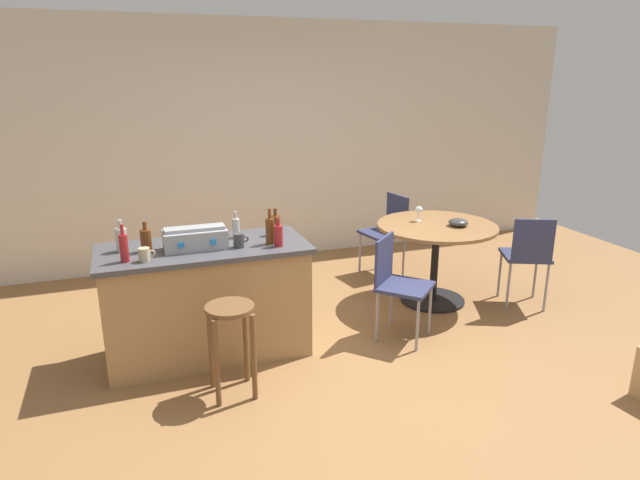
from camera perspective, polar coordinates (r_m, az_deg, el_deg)
ground_plane at (r=4.29m, az=3.23°, el=-12.77°), size 8.80×8.80×0.00m
back_wall at (r=6.40m, az=-6.34°, el=9.88°), size 8.00×0.10×2.70m
kitchen_island at (r=4.34m, az=-11.62°, el=-6.18°), size 1.55×0.70×0.88m
wooden_stool at (r=3.77m, az=-9.23°, el=-9.21°), size 0.33×0.33×0.65m
dining_table at (r=5.29m, az=11.91°, el=-0.26°), size 1.11×1.11×0.77m
folding_chair_near at (r=4.55m, az=7.99°, el=-4.10°), size 0.57×0.57×0.86m
folding_chair_far at (r=5.42m, az=20.71°, el=-1.30°), size 0.53×0.53×0.88m
folding_chair_left at (r=5.99m, az=7.03°, el=1.24°), size 0.46×0.46×0.87m
toolbox at (r=4.12m, az=-12.79°, el=0.15°), size 0.46×0.22×0.17m
bottle_0 at (r=4.15m, az=-17.58°, el=-0.00°), size 0.08×0.08×0.22m
bottle_1 at (r=4.39m, az=-4.63°, el=1.61°), size 0.07×0.07×0.22m
bottle_2 at (r=4.21m, az=-19.86°, el=0.07°), size 0.08×0.08×0.24m
bottle_3 at (r=3.97m, az=-19.65°, el=-0.73°), size 0.06×0.06×0.27m
bottle_4 at (r=4.15m, az=-5.21°, el=1.00°), size 0.07×0.07×0.27m
bottle_5 at (r=4.35m, az=-8.69°, el=1.28°), size 0.06×0.06×0.21m
bottle_6 at (r=4.09m, az=-4.34°, el=0.50°), size 0.07×0.07×0.22m
cup_0 at (r=4.11m, az=-8.40°, el=-0.03°), size 0.12×0.08×0.11m
cup_1 at (r=3.95m, az=-17.69°, el=-1.45°), size 0.11×0.08×0.10m
wine_glass at (r=5.31m, az=10.21°, el=3.06°), size 0.07×0.07×0.14m
serving_bowl at (r=5.22m, az=14.12°, el=1.78°), size 0.18×0.18×0.07m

